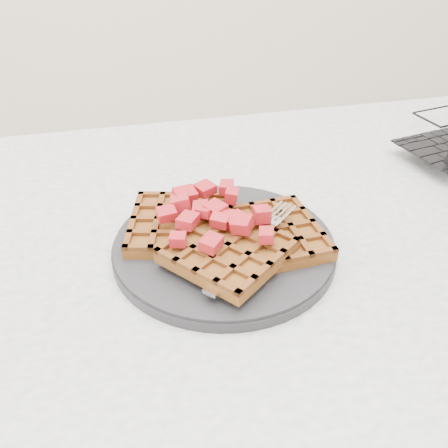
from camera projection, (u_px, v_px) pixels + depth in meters
name	position (u px, v px, depth m)	size (l,w,h in m)	color
table	(318.00, 303.00, 0.68)	(1.20, 0.80, 0.75)	silver
plate	(224.00, 246.00, 0.59)	(0.26, 0.26, 0.02)	black
waffles	(225.00, 235.00, 0.58)	(0.23, 0.23, 0.03)	brown
strawberry_pile	(224.00, 214.00, 0.56)	(0.15, 0.15, 0.02)	maroon
fork	(258.00, 248.00, 0.56)	(0.02, 0.18, 0.02)	silver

